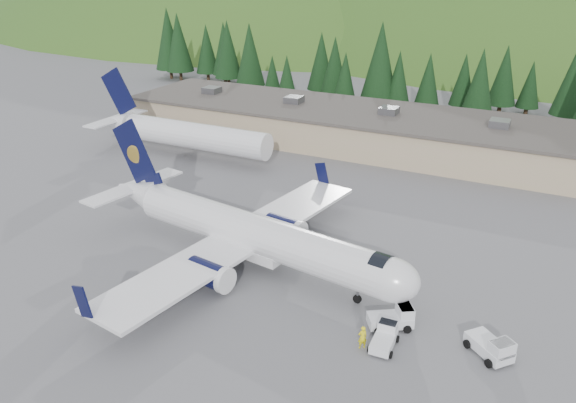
# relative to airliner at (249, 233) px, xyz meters

# --- Properties ---
(ground) EXTENTS (600.00, 600.00, 0.00)m
(ground) POSITION_rel_airliner_xyz_m (0.98, -0.15, -2.98)
(ground) COLOR #5C5C61
(airliner) EXTENTS (33.73, 31.79, 11.20)m
(airliner) POSITION_rel_airliner_xyz_m (0.00, 0.00, 0.00)
(airliner) COLOR white
(airliner) RESTS_ON ground
(second_airliner) EXTENTS (27.50, 11.00, 10.05)m
(second_airliner) POSITION_rel_airliner_xyz_m (-23.95, 21.85, 0.34)
(second_airliner) COLOR white
(second_airliner) RESTS_ON ground
(baggage_tug_a) EXTENTS (3.65, 3.19, 1.75)m
(baggage_tug_a) POSITION_rel_airliner_xyz_m (14.55, -3.48, -2.20)
(baggage_tug_a) COLOR silver
(baggage_tug_a) RESTS_ON ground
(baggage_tug_b) EXTENTS (3.66, 3.49, 1.80)m
(baggage_tug_b) POSITION_rel_airliner_xyz_m (21.65, -3.86, -2.18)
(baggage_tug_b) COLOR silver
(baggage_tug_b) RESTS_ON ground
(baggage_tug_c) EXTENTS (1.84, 2.92, 1.52)m
(baggage_tug_c) POSITION_rel_airliner_xyz_m (14.60, -5.92, -2.30)
(baggage_tug_c) COLOR silver
(baggage_tug_c) RESTS_ON ground
(terminal_building) EXTENTS (71.00, 17.00, 6.10)m
(terminal_building) POSITION_rel_airliner_xyz_m (-4.04, 37.85, -0.36)
(terminal_building) COLOR tan
(terminal_building) RESTS_ON ground
(ramp_worker) EXTENTS (0.79, 0.77, 1.83)m
(ramp_worker) POSITION_rel_airliner_xyz_m (13.27, -6.95, -2.07)
(ramp_worker) COLOR yellow
(ramp_worker) RESTS_ON ground
(tree_line) EXTENTS (112.17, 19.07, 14.47)m
(tree_line) POSITION_rel_airliner_xyz_m (-8.57, 62.03, 4.48)
(tree_line) COLOR black
(tree_line) RESTS_ON ground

